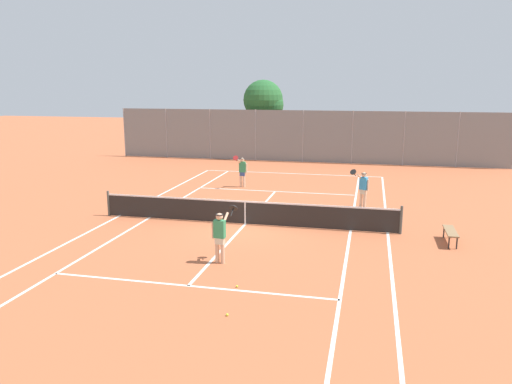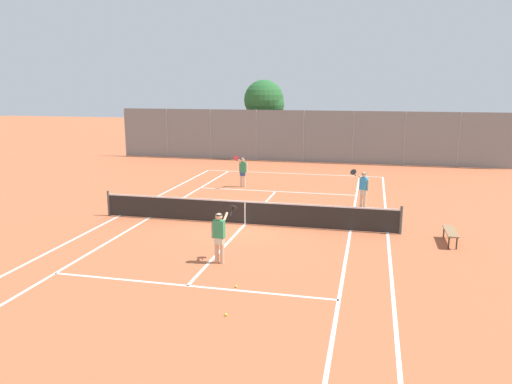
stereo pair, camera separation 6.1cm
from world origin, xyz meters
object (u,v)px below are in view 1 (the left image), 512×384
Objects in this scene: loose_tennis_ball_0 at (227,315)px; courtside_bench at (451,232)px; tree_behind_left at (265,101)px; player_far_right at (363,187)px; loose_tennis_ball_2 at (237,286)px; tennis_net at (245,212)px; loose_tennis_ball_1 at (216,212)px; player_far_left at (242,170)px; player_near_side at (220,234)px.

loose_tennis_ball_0 is 9.37m from courtside_bench.
player_far_right is at bearing -62.53° from tree_behind_left.
courtside_bench is (6.25, 5.45, 0.38)m from loose_tennis_ball_2.
player_far_right is 0.30× the size of tree_behind_left.
tennis_net is 181.82× the size of loose_tennis_ball_1.
loose_tennis_ball_2 is (3.30, -13.34, -0.89)m from player_far_left.
loose_tennis_ball_1 is at bearing -158.88° from player_far_right.
player_near_side is 1.18× the size of courtside_bench.
player_near_side is 2.21m from loose_tennis_ball_2.
player_near_side is 26.88× the size of loose_tennis_ball_0.
loose_tennis_ball_1 is (-2.02, 5.97, -0.89)m from player_near_side.
player_far_left is at bearing 140.40° from courtside_bench.
player_far_right is at bearing 72.69° from loose_tennis_ball_2.
loose_tennis_ball_1 is 17.68m from tree_behind_left.
tennis_net is at bearing -80.35° from tree_behind_left.
tree_behind_left is at bearing 119.00° from courtside_bench.
loose_tennis_ball_1 is at bearing 137.94° from tennis_net.
player_near_side is 1.00× the size of player_far_left.
tennis_net reaches higher than loose_tennis_ball_0.
loose_tennis_ball_2 is at bearing -60.13° from player_near_side.
tree_behind_left reaches higher than tennis_net.
tennis_net is 7.42m from player_far_left.
courtside_bench is at bearing 26.97° from player_near_side.
tennis_net is at bearing -138.90° from player_far_right.
player_far_right is 12.23m from loose_tennis_ball_0.
player_near_side reaches higher than courtside_bench.
loose_tennis_ball_0 is at bearing -71.02° from loose_tennis_ball_1.
player_far_left reaches higher than loose_tennis_ball_0.
player_near_side is at bearing -81.39° from tree_behind_left.
courtside_bench is 0.26× the size of tree_behind_left.
player_far_right is 5.63m from courtside_bench.
loose_tennis_ball_0 is at bearing -70.50° from player_near_side.
tennis_net reaches higher than courtside_bench.
tree_behind_left reaches higher than player_far_right.
tennis_net is at bearing 94.19° from player_near_side.
loose_tennis_ball_1 is 0.01× the size of tree_behind_left.
player_far_left is 12.40m from courtside_bench.
player_near_side reaches higher than tennis_net.
loose_tennis_ball_0 is 9.99m from loose_tennis_ball_1.
loose_tennis_ball_0 is 0.04× the size of courtside_bench.
player_far_left is at bearing 105.36° from tennis_net.
player_near_side is 23.58m from tree_behind_left.
loose_tennis_ball_1 is 8.30m from loose_tennis_ball_2.
player_near_side is at bearing -116.46° from player_far_right.
loose_tennis_ball_1 is at bearing -87.27° from player_far_left.
player_near_side reaches higher than loose_tennis_ball_0.
player_far_left is at bearing 103.88° from loose_tennis_ball_2.
tennis_net is 6.36m from loose_tennis_ball_2.
tennis_net is 7.62m from courtside_bench.
player_far_left is 1.18× the size of courtside_bench.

